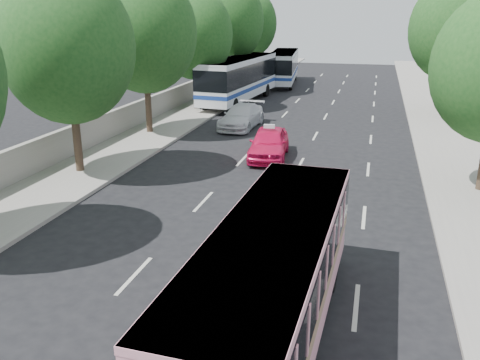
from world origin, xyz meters
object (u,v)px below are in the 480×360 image
(pink_bus, at_px, (273,273))
(tour_coach_front, at_px, (239,76))
(pink_taxi, at_px, (269,143))
(white_pickup, at_px, (242,116))
(tour_coach_rear, at_px, (284,65))

(pink_bus, distance_m, tour_coach_front, 31.09)
(pink_taxi, height_order, white_pickup, pink_taxi)
(pink_bus, height_order, tour_coach_rear, tour_coach_rear)
(pink_bus, height_order, pink_taxi, pink_bus)
(pink_bus, xyz_separation_m, white_pickup, (-6.23, 21.11, -1.06))
(white_pickup, relative_size, tour_coach_rear, 0.45)
(tour_coach_front, bearing_deg, white_pickup, -68.89)
(tour_coach_rear, bearing_deg, pink_bus, -85.90)
(pink_taxi, xyz_separation_m, white_pickup, (-3.09, 6.39, -0.05))
(tour_coach_front, bearing_deg, pink_taxi, -64.56)
(white_pickup, bearing_deg, pink_bus, -70.50)
(pink_taxi, distance_m, white_pickup, 7.10)
(tour_coach_rear, bearing_deg, white_pickup, -93.02)
(pink_taxi, bearing_deg, tour_coach_front, 104.80)
(tour_coach_front, height_order, tour_coach_rear, tour_coach_front)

